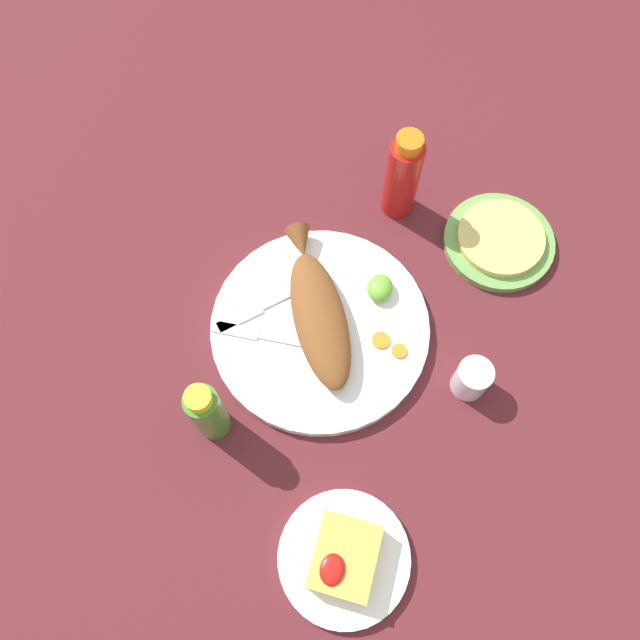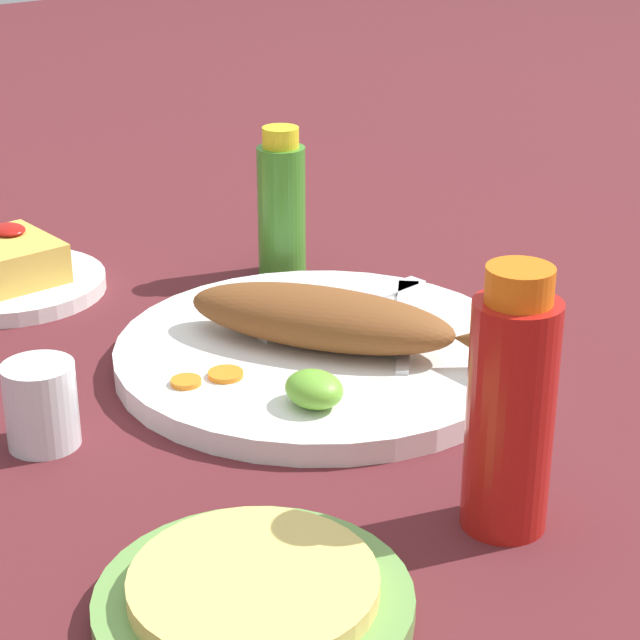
{
  "view_description": "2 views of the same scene",
  "coord_description": "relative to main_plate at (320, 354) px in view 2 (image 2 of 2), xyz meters",
  "views": [
    {
      "loc": [
        0.34,
        0.09,
        0.86
      ],
      "look_at": [
        0.0,
        0.0,
        0.04
      ],
      "focal_mm": 35.0,
      "sensor_mm": 36.0,
      "label": 1
    },
    {
      "loc": [
        -0.63,
        0.54,
        0.39
      ],
      "look_at": [
        0.0,
        0.0,
        0.04
      ],
      "focal_mm": 65.0,
      "sensor_mm": 36.0,
      "label": 2
    }
  ],
  "objects": [
    {
      "name": "ground_plane",
      "position": [
        0.0,
        0.0,
        -0.01
      ],
      "size": [
        4.0,
        4.0,
        0.0
      ],
      "primitive_type": "plane",
      "color": "#561E23"
    },
    {
      "name": "main_plate",
      "position": [
        0.0,
        0.0,
        0.0
      ],
      "size": [
        0.32,
        0.32,
        0.02
      ],
      "primitive_type": "cylinder",
      "color": "white",
      "rests_on": "ground_plane"
    },
    {
      "name": "fried_fish",
      "position": [
        -0.01,
        -0.01,
        0.03
      ],
      "size": [
        0.26,
        0.18,
        0.04
      ],
      "rotation": [
        0.0,
        0.0,
        0.5
      ],
      "color": "brown",
      "rests_on": "main_plate"
    },
    {
      "name": "fork_near",
      "position": [
        0.04,
        -0.07,
        0.01
      ],
      "size": [
        0.02,
        0.19,
        0.0
      ],
      "rotation": [
        0.0,
        0.0,
        4.77
      ],
      "color": "silver",
      "rests_on": "main_plate"
    },
    {
      "name": "fork_far",
      "position": [
        -0.01,
        -0.08,
        0.01
      ],
      "size": [
        0.14,
        0.14,
        0.0
      ],
      "rotation": [
        0.0,
        0.0,
        5.48
      ],
      "color": "silver",
      "rests_on": "main_plate"
    },
    {
      "name": "carrot_slice_near",
      "position": [
        0.01,
        0.12,
        0.01
      ],
      "size": [
        0.02,
        0.02,
        0.0
      ],
      "primitive_type": "cylinder",
      "color": "orange",
      "rests_on": "main_plate"
    },
    {
      "name": "carrot_slice_mid",
      "position": [
        0.0,
        0.09,
        0.01
      ],
      "size": [
        0.03,
        0.03,
        0.0
      ],
      "primitive_type": "cylinder",
      "color": "orange",
      "rests_on": "main_plate"
    },
    {
      "name": "lime_wedge_main",
      "position": [
        -0.08,
        0.07,
        0.02
      ],
      "size": [
        0.04,
        0.04,
        0.02
      ],
      "primitive_type": "ellipsoid",
      "color": "#6BB233",
      "rests_on": "main_plate"
    },
    {
      "name": "hot_sauce_bottle_red",
      "position": [
        -0.24,
        0.06,
        0.07
      ],
      "size": [
        0.05,
        0.05,
        0.17
      ],
      "color": "#B21914",
      "rests_on": "ground_plane"
    },
    {
      "name": "hot_sauce_bottle_green",
      "position": [
        0.18,
        -0.1,
        0.06
      ],
      "size": [
        0.04,
        0.04,
        0.14
      ],
      "color": "#3D8428",
      "rests_on": "ground_plane"
    },
    {
      "name": "salt_cup",
      "position": [
        0.03,
        0.23,
        0.02
      ],
      "size": [
        0.05,
        0.05,
        0.06
      ],
      "color": "silver",
      "rests_on": "ground_plane"
    },
    {
      "name": "side_plate_fries",
      "position": [
        0.3,
        0.11,
        -0.0
      ],
      "size": [
        0.17,
        0.17,
        0.01
      ],
      "primitive_type": "cylinder",
      "color": "white",
      "rests_on": "ground_plane"
    },
    {
      "name": "fries_pile",
      "position": [
        0.3,
        0.11,
        0.02
      ],
      "size": [
        0.09,
        0.08,
        0.04
      ],
      "color": "gold",
      "rests_on": "side_plate_fries"
    },
    {
      "name": "tortilla_plate",
      "position": [
        -0.22,
        0.23,
        -0.0
      ],
      "size": [
        0.17,
        0.17,
        0.01
      ],
      "primitive_type": "cylinder",
      "color": "#6B9E4C",
      "rests_on": "ground_plane"
    },
    {
      "name": "tortilla_stack",
      "position": [
        -0.22,
        0.23,
        0.01
      ],
      "size": [
        0.14,
        0.14,
        0.01
      ],
      "primitive_type": "cylinder",
      "color": "#E0C666",
      "rests_on": "tortilla_plate"
    }
  ]
}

